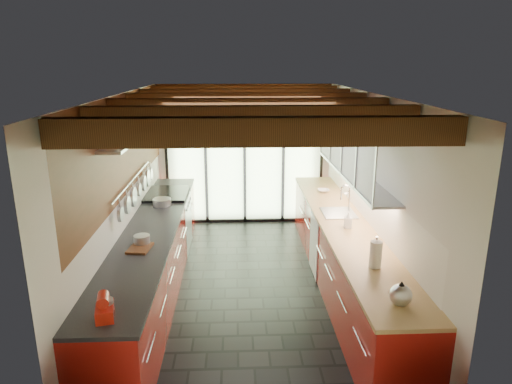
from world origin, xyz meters
TOP-DOWN VIEW (x-y plane):
  - ground at (0.00, 0.00)m, footprint 5.50×5.50m
  - room_shell at (0.00, 0.00)m, footprint 5.50×5.50m
  - ceiling_beams at (-0.00, 0.38)m, footprint 3.14×5.06m
  - glass_door at (0.00, 2.69)m, footprint 2.95×0.10m
  - left_counter at (-1.28, 0.00)m, footprint 0.68×5.00m
  - range_stove at (-1.28, 1.45)m, footprint 0.66×0.90m
  - right_counter at (1.27, 0.00)m, footprint 0.68×5.00m
  - sink_assembly at (1.29, 0.40)m, footprint 0.45×0.52m
  - upper_cabinets_right at (1.43, 0.30)m, footprint 0.34×3.00m
  - left_wall_fixtures at (-1.47, 0.29)m, footprint 0.28×2.60m
  - stand_mixer at (-1.27, -2.20)m, footprint 0.19×0.28m
  - pot_large at (-1.27, -0.64)m, footprint 0.24×0.24m
  - pot_small at (-1.27, 0.89)m, footprint 0.31×0.31m
  - cutting_board at (-1.27, -0.77)m, footprint 0.27×0.35m
  - kettle at (1.27, -2.11)m, footprint 0.22×0.26m
  - paper_towel at (1.27, -1.36)m, footprint 0.16×0.16m
  - soap_bottle at (1.27, -0.17)m, footprint 0.11×0.11m
  - bowl at (1.27, 1.50)m, footprint 0.19×0.19m

SIDE VIEW (x-z plane):
  - ground at x=0.00m, z-range 0.00..0.00m
  - right_counter at x=1.27m, z-range 0.00..0.92m
  - left_counter at x=-1.28m, z-range 0.00..0.92m
  - range_stove at x=-1.28m, z-range -0.01..0.96m
  - cutting_board at x=-1.27m, z-range 0.92..0.95m
  - bowl at x=1.27m, z-range 0.92..0.97m
  - sink_assembly at x=1.29m, z-range 0.75..1.17m
  - pot_small at x=-1.27m, z-range 0.92..1.02m
  - pot_large at x=-1.27m, z-range 0.92..1.04m
  - stand_mixer at x=-1.27m, z-range 0.90..1.12m
  - kettle at x=1.27m, z-range 0.91..1.14m
  - soap_bottle at x=1.27m, z-range 0.92..1.14m
  - paper_towel at x=1.27m, z-range 0.89..1.23m
  - room_shell at x=0.00m, z-range -1.10..4.40m
  - glass_door at x=0.00m, z-range 0.21..3.11m
  - left_wall_fixtures at x=-1.47m, z-range 1.31..2.26m
  - upper_cabinets_right at x=1.43m, z-range 0.35..3.35m
  - ceiling_beams at x=0.00m, z-range 0.01..4.91m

